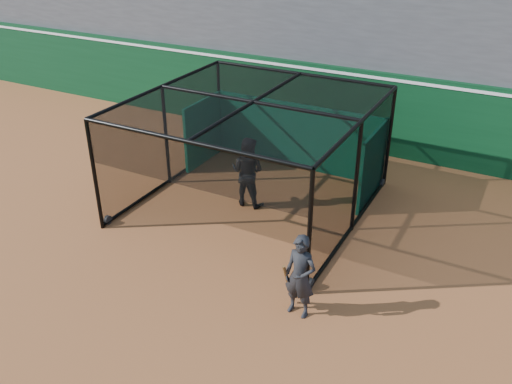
% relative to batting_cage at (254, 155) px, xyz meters
% --- Properties ---
extents(ground, '(120.00, 120.00, 0.00)m').
position_rel_batting_cage_xyz_m(ground, '(0.55, -3.73, -1.36)').
color(ground, '#99562C').
rests_on(ground, ground).
extents(outfield_wall, '(50.00, 0.50, 2.50)m').
position_rel_batting_cage_xyz_m(outfield_wall, '(0.55, 4.77, -0.07)').
color(outfield_wall, '#0A371A').
rests_on(outfield_wall, ground).
extents(batting_cage, '(5.33, 5.47, 2.72)m').
position_rel_batting_cage_xyz_m(batting_cage, '(0.00, 0.00, 0.00)').
color(batting_cage, black).
rests_on(batting_cage, ground).
extents(batter, '(0.90, 0.72, 1.81)m').
position_rel_batting_cage_xyz_m(batter, '(-0.15, -0.06, -0.45)').
color(batter, black).
rests_on(batter, ground).
extents(on_deck_player, '(0.65, 0.46, 1.67)m').
position_rel_batting_cage_xyz_m(on_deck_player, '(2.71, -3.30, -0.52)').
color(on_deck_player, black).
rests_on(on_deck_player, ground).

